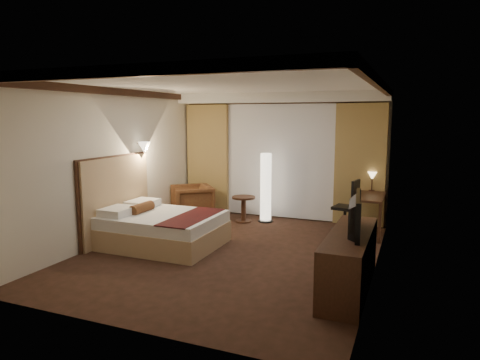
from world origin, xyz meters
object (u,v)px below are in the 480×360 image
at_px(floor_lamp, 266,187).
at_px(desk, 368,214).
at_px(armchair, 192,201).
at_px(dresser, 349,261).
at_px(bed, 163,230).
at_px(television, 349,208).
at_px(side_table, 244,209).
at_px(office_chair, 345,206).

distance_m(floor_lamp, desk, 2.14).
height_order(armchair, dresser, armchair).
distance_m(bed, television, 3.38).
bearing_deg(bed, armchair, 103.28).
relative_size(bed, armchair, 2.28).
bearing_deg(floor_lamp, side_table, -157.27).
bearing_deg(television, armchair, 48.34).
bearing_deg(desk, television, -89.60).
bearing_deg(office_chair, television, -69.91).
distance_m(side_table, floor_lamp, 0.66).
xyz_separation_m(floor_lamp, office_chair, (1.68, -0.19, -0.22)).
height_order(office_chair, television, television).
relative_size(bed, desk, 1.52).
xyz_separation_m(office_chair, dresser, (0.48, -2.80, -0.14)).
bearing_deg(television, bed, 70.45).
height_order(side_table, desk, desk).
bearing_deg(dresser, side_table, 132.55).
bearing_deg(television, dresser, -96.83).
relative_size(floor_lamp, desk, 1.17).
xyz_separation_m(bed, office_chair, (2.76, 2.08, 0.24)).
relative_size(floor_lamp, dresser, 0.76).
bearing_deg(floor_lamp, dresser, -54.28).
bearing_deg(bed, television, -12.72).
relative_size(floor_lamp, television, 1.33).
xyz_separation_m(bed, desk, (3.19, 2.13, 0.10)).
height_order(floor_lamp, office_chair, floor_lamp).
distance_m(side_table, television, 3.88).
bearing_deg(armchair, desk, 55.76).
bearing_deg(dresser, office_chair, 99.66).
relative_size(side_table, office_chair, 0.53).
distance_m(floor_lamp, television, 3.69).
bearing_deg(office_chair, side_table, -169.25).
bearing_deg(desk, bed, -146.25).
relative_size(bed, side_table, 3.51).
relative_size(bed, television, 1.72).
distance_m(side_table, dresser, 3.82).
relative_size(floor_lamp, office_chair, 1.43).
distance_m(side_table, desk, 2.54).
distance_m(floor_lamp, dresser, 3.71).
bearing_deg(armchair, floor_lamp, 67.77).
bearing_deg(desk, side_table, -179.10).
height_order(bed, side_table, bed).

